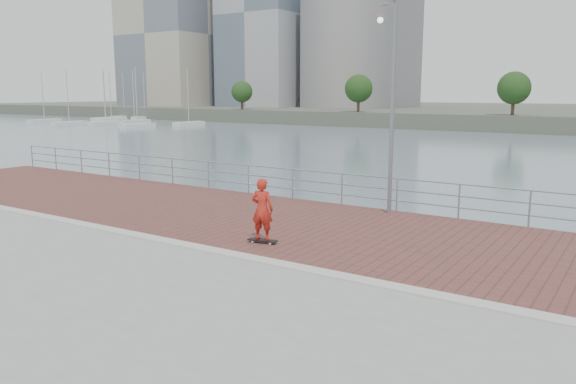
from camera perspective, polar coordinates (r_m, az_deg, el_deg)
The scene contains 8 objects.
water at distance 14.26m, azimuth -4.56°, elevation -14.38°, with size 400.00×400.00×0.00m, color slate.
brick_lane at distance 16.44m, azimuth 3.07°, elevation -3.61°, with size 40.00×6.80×0.02m, color brown.
curb at distance 13.55m, azimuth -4.68°, elevation -6.55°, with size 40.00×0.40×0.06m, color #B7B5AD.
guardrail at distance 19.25m, azimuth 8.20°, elevation 0.41°, with size 39.06×0.06×1.13m.
street_lamp at distance 17.70m, azimuth 10.07°, elevation 12.67°, with size 0.49×1.41×6.67m.
skateboard at distance 14.71m, azimuth -2.61°, elevation -4.93°, with size 0.82×0.36×0.09m.
skateboarder at distance 14.52m, azimuth -2.64°, elevation -1.77°, with size 0.59×0.39×1.63m, color #B52318.
marina at distance 114.85m, azimuth -17.01°, elevation 6.99°, with size 31.89×29.03×9.94m.
Camera 1 is at (8.02, -10.20, 3.92)m, focal length 35.00 mm.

